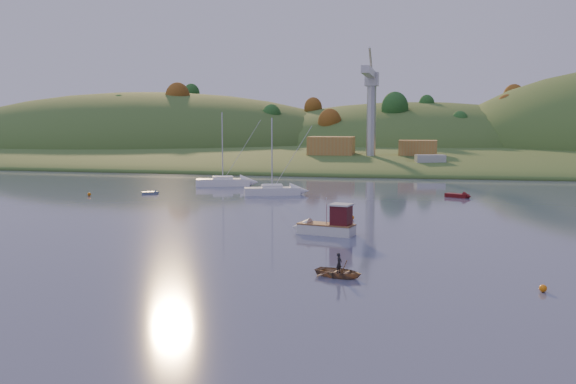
% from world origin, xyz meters
% --- Properties ---
extents(ground, '(500.00, 500.00, 0.00)m').
position_xyz_m(ground, '(0.00, 0.00, 0.00)').
color(ground, '#3D4663').
rests_on(ground, ground).
extents(far_shore, '(620.00, 220.00, 1.50)m').
position_xyz_m(far_shore, '(0.00, 230.00, 0.00)').
color(far_shore, '#2A451B').
rests_on(far_shore, ground).
extents(shore_slope, '(640.00, 150.00, 7.00)m').
position_xyz_m(shore_slope, '(0.00, 165.00, 0.00)').
color(shore_slope, '#2A451B').
rests_on(shore_slope, ground).
extents(hill_left_far, '(120.00, 100.00, 32.00)m').
position_xyz_m(hill_left_far, '(-160.00, 215.00, 0.00)').
color(hill_left_far, '#2A451B').
rests_on(hill_left_far, ground).
extents(hill_left, '(170.00, 140.00, 44.00)m').
position_xyz_m(hill_left, '(-90.00, 200.00, 0.00)').
color(hill_left, '#2A451B').
rests_on(hill_left, ground).
extents(hill_center, '(140.00, 120.00, 36.00)m').
position_xyz_m(hill_center, '(10.00, 210.00, 0.00)').
color(hill_center, '#2A451B').
rests_on(hill_center, ground).
extents(hillside_trees, '(280.00, 50.00, 32.00)m').
position_xyz_m(hillside_trees, '(0.00, 185.00, 0.00)').
color(hillside_trees, '#1B4C1E').
rests_on(hillside_trees, ground).
extents(wharf, '(42.00, 16.00, 2.40)m').
position_xyz_m(wharf, '(5.00, 122.00, 1.20)').
color(wharf, slate).
rests_on(wharf, ground).
extents(shed_west, '(11.00, 8.00, 4.80)m').
position_xyz_m(shed_west, '(-8.00, 123.00, 4.80)').
color(shed_west, '#AA7238').
rests_on(shed_west, wharf).
extents(shed_east, '(9.00, 7.00, 4.00)m').
position_xyz_m(shed_east, '(13.00, 124.00, 4.40)').
color(shed_east, '#AA7238').
rests_on(shed_east, wharf).
extents(dock_crane, '(3.20, 28.00, 20.30)m').
position_xyz_m(dock_crane, '(2.00, 118.39, 17.17)').
color(dock_crane, '#B7B7BC').
rests_on(dock_crane, wharf).
extents(fishing_boat, '(6.78, 3.50, 4.14)m').
position_xyz_m(fishing_boat, '(4.87, 26.98, 0.91)').
color(fishing_boat, silver).
rests_on(fishing_boat, ground).
extents(sailboat_near, '(9.44, 5.39, 12.55)m').
position_xyz_m(sailboat_near, '(-19.03, 69.62, 0.80)').
color(sailboat_near, white).
rests_on(sailboat_near, ground).
extents(sailboat_far, '(8.69, 4.98, 11.55)m').
position_xyz_m(sailboat_far, '(-7.70, 58.41, 0.75)').
color(sailboat_far, white).
rests_on(sailboat_far, ground).
extents(canoe, '(4.10, 3.47, 0.72)m').
position_xyz_m(canoe, '(8.74, 10.00, 0.36)').
color(canoe, '#896A4B').
rests_on(canoe, ground).
extents(paddler, '(0.51, 0.63, 1.48)m').
position_xyz_m(paddler, '(8.74, 10.00, 0.74)').
color(paddler, black).
rests_on(paddler, ground).
extents(red_tender, '(4.02, 3.00, 1.32)m').
position_xyz_m(red_tender, '(19.99, 60.81, 0.27)').
color(red_tender, '#510B0D').
rests_on(red_tender, ground).
extents(grey_dinghy, '(2.84, 2.06, 1.00)m').
position_xyz_m(grey_dinghy, '(-25.73, 55.87, 0.20)').
color(grey_dinghy, slate).
rests_on(grey_dinghy, ground).
extents(work_vessel, '(15.41, 8.49, 3.75)m').
position_xyz_m(work_vessel, '(15.83, 108.00, 1.34)').
color(work_vessel, slate).
rests_on(work_vessel, ground).
extents(buoy_0, '(0.50, 0.50, 0.50)m').
position_xyz_m(buoy_0, '(22.28, 8.72, 0.25)').
color(buoy_0, orange).
rests_on(buoy_0, ground).
extents(buoy_1, '(0.50, 0.50, 0.50)m').
position_xyz_m(buoy_1, '(6.71, 36.80, 0.25)').
color(buoy_1, orange).
rests_on(buoy_1, ground).
extents(buoy_2, '(0.50, 0.50, 0.50)m').
position_xyz_m(buoy_2, '(-34.08, 51.77, 0.25)').
color(buoy_2, orange).
rests_on(buoy_2, ground).
extents(buoy_3, '(0.50, 0.50, 0.50)m').
position_xyz_m(buoy_3, '(-11.28, 57.25, 0.25)').
color(buoy_3, orange).
rests_on(buoy_3, ground).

